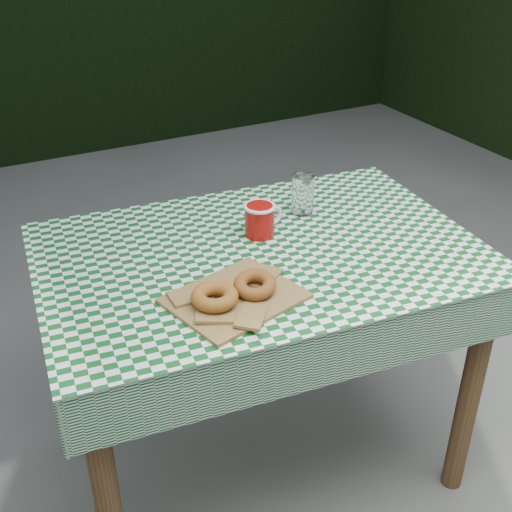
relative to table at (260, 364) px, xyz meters
The scene contains 8 objects.
ground 0.43m from the table, 166.34° to the left, with size 60.00×60.00×0.00m, color #52524D.
table is the anchor object (origin of this frame).
tablecloth 0.38m from the table, 90.00° to the left, with size 1.15×0.77×0.01m, color #0C4D1A.
paper_bag 0.46m from the table, 132.16° to the right, with size 0.29×0.23×0.02m, color olive.
bagel_front 0.50m from the table, 138.81° to the right, with size 0.11×0.11×0.03m, color #A16421.
bagel_back 0.47m from the table, 121.43° to the right, with size 0.10×0.10×0.03m, color brown.
coffee_mug 0.43m from the table, 64.08° to the left, with size 0.16×0.16×0.09m, color #970D09, non-canonical shape.
drinking_glass 0.51m from the table, 33.57° to the left, with size 0.06×0.06×0.12m, color white.
Camera 1 is at (-0.50, -1.35, 1.60)m, focal length 45.50 mm.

